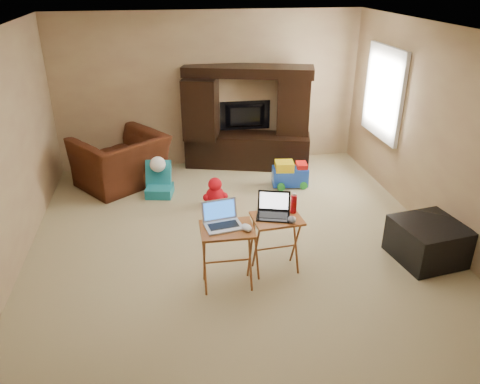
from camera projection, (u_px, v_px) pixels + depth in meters
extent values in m
plane|color=#C2B586|center=(237.00, 243.00, 5.77)|extent=(5.50, 5.50, 0.00)
plane|color=silver|center=(237.00, 31.00, 4.69)|extent=(5.50, 5.50, 0.00)
plane|color=tan|center=(210.00, 91.00, 7.67)|extent=(5.00, 0.00, 5.00)
plane|color=tan|center=(312.00, 306.00, 2.79)|extent=(5.00, 0.00, 5.00)
plane|color=tan|center=(0.00, 162.00, 4.85)|extent=(0.00, 5.50, 5.50)
plane|color=tan|center=(442.00, 136.00, 5.61)|extent=(0.00, 5.50, 5.50)
plane|color=white|center=(385.00, 93.00, 6.92)|extent=(0.00, 1.20, 1.20)
cube|color=white|center=(384.00, 93.00, 6.92)|extent=(0.06, 1.14, 1.34)
cube|color=black|center=(248.00, 118.00, 7.68)|extent=(2.12, 1.06, 1.69)
imported|color=black|center=(245.00, 117.00, 7.88)|extent=(0.86, 0.14, 0.49)
imported|color=#4D1F10|center=(121.00, 161.00, 7.16)|extent=(1.62, 1.58, 0.79)
cube|color=black|center=(428.00, 241.00, 5.38)|extent=(0.80, 0.80, 0.46)
cube|color=#9F5C26|center=(227.00, 257.00, 4.86)|extent=(0.55, 0.44, 0.70)
cube|color=#9B5625|center=(276.00, 244.00, 5.13)|extent=(0.54, 0.45, 0.67)
cube|color=#BCBCC1|center=(223.00, 217.00, 4.68)|extent=(0.41, 0.35, 0.24)
cube|color=black|center=(273.00, 207.00, 4.94)|extent=(0.42, 0.37, 0.24)
ellipsoid|color=white|center=(247.00, 228.00, 4.67)|extent=(0.13, 0.16, 0.06)
ellipsoid|color=#434248|center=(292.00, 220.00, 4.88)|extent=(0.11, 0.15, 0.06)
cylinder|color=red|center=(294.00, 204.00, 5.04)|extent=(0.07, 0.07, 0.21)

